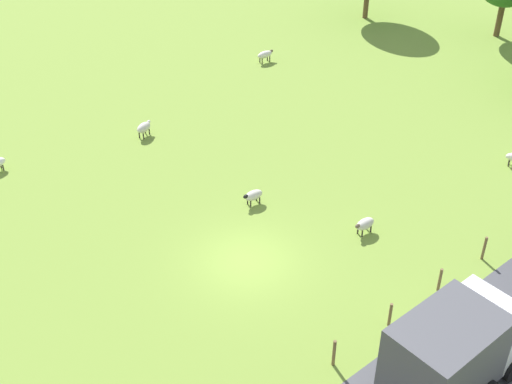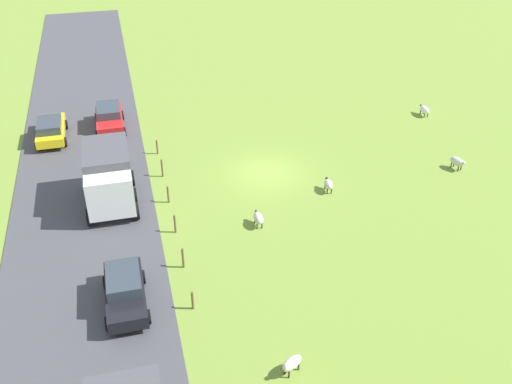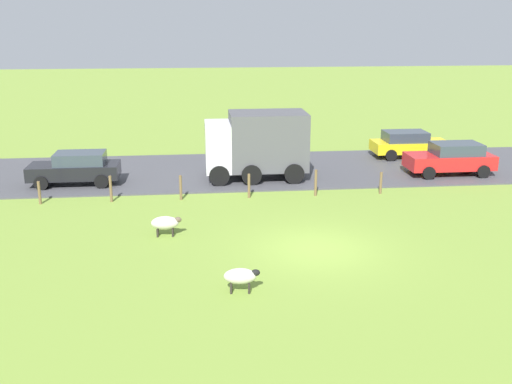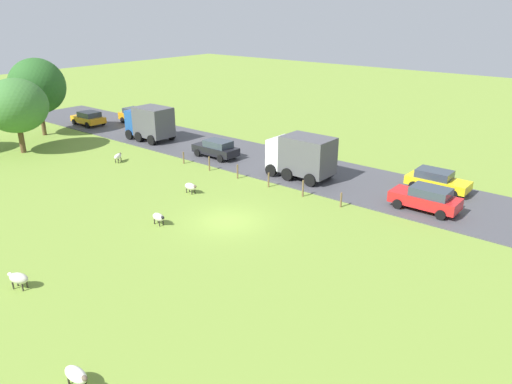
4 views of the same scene
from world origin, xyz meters
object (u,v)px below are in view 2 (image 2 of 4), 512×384
(sheep_4, at_px, (258,218))
(car_3, at_px, (109,118))
(sheep_5, at_px, (457,162))
(car_4, at_px, (125,290))
(sheep_0, at_px, (424,110))
(car_2, at_px, (51,129))
(sheep_3, at_px, (291,364))
(truck_1, at_px, (109,176))
(sheep_2, at_px, (328,184))

(sheep_4, relative_size, car_3, 0.26)
(sheep_5, height_order, car_4, car_4)
(sheep_0, relative_size, car_3, 0.28)
(car_2, height_order, car_3, car_3)
(sheep_3, height_order, car_2, car_2)
(car_4, bearing_deg, car_2, -77.49)
(sheep_4, distance_m, truck_1, 8.82)
(truck_1, distance_m, car_4, 8.76)
(sheep_3, relative_size, sheep_5, 0.99)
(sheep_4, height_order, car_2, car_2)
(sheep_4, bearing_deg, sheep_5, -168.26)
(sheep_0, distance_m, car_3, 23.14)
(truck_1, distance_m, car_3, 9.90)
(sheep_0, height_order, sheep_4, sheep_4)
(sheep_2, xyz_separation_m, sheep_5, (-8.81, -0.48, 0.05))
(sheep_5, height_order, truck_1, truck_1)
(sheep_0, relative_size, car_4, 0.29)
(truck_1, height_order, car_4, truck_1)
(car_2, bearing_deg, sheep_3, 113.38)
(sheep_5, bearing_deg, sheep_4, 11.74)
(sheep_0, distance_m, car_4, 27.44)
(truck_1, xyz_separation_m, car_3, (-0.30, -9.86, -0.93))
(car_3, height_order, car_4, car_3)
(car_3, bearing_deg, sheep_2, 136.38)
(sheep_3, xyz_separation_m, truck_1, (6.42, -14.30, 1.31))
(sheep_2, bearing_deg, car_2, -33.90)
(sheep_5, xyz_separation_m, car_3, (21.06, -11.20, 0.35))
(truck_1, relative_size, car_3, 1.14)
(sheep_5, bearing_deg, car_2, -22.61)
(sheep_0, height_order, sheep_3, sheep_3)
(sheep_3, relative_size, car_4, 0.27)
(sheep_0, height_order, truck_1, truck_1)
(car_3, bearing_deg, car_4, 89.89)
(sheep_3, relative_size, sheep_4, 1.02)
(sheep_4, height_order, truck_1, truck_1)
(sheep_2, bearing_deg, sheep_0, -142.25)
(sheep_3, xyz_separation_m, car_2, (10.11, -23.39, 0.33))
(sheep_5, distance_m, car_3, 23.86)
(sheep_0, xyz_separation_m, sheep_5, (1.81, 7.74, 0.06))
(sheep_0, xyz_separation_m, truck_1, (23.17, 6.39, 1.33))
(car_2, distance_m, car_4, 18.22)
(sheep_0, relative_size, sheep_2, 1.12)
(sheep_4, relative_size, car_2, 0.26)
(sheep_4, xyz_separation_m, car_3, (7.35, -14.05, 0.40))
(sheep_2, xyz_separation_m, truck_1, (12.56, -1.83, 1.32))
(sheep_2, xyz_separation_m, car_3, (12.26, -11.68, 0.40))
(sheep_5, relative_size, truck_1, 0.23)
(sheep_5, bearing_deg, car_3, -28.00)
(sheep_3, relative_size, car_3, 0.26)
(sheep_2, height_order, car_4, car_4)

